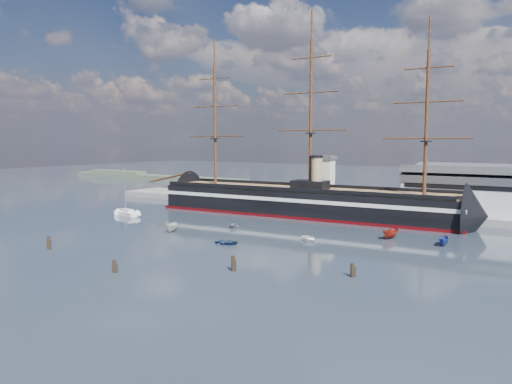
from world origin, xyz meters
The scene contains 16 objects.
ground centered at (0.00, 40.00, 0.00)m, with size 600.00×600.00×0.00m, color #202936.
quay centered at (10.00, 76.00, 0.00)m, with size 180.00×18.00×2.00m, color slate.
quay_tower centered at (3.00, 73.00, 9.75)m, with size 5.00×5.00×15.00m.
shoreline centered at (-139.23, 135.00, 1.45)m, with size 120.00×10.00×4.00m.
warship centered at (0.16, 60.00, 4.04)m, with size 113.20×19.97×53.94m.
sailboat centered at (-40.96, 32.00, 0.88)m, with size 8.94×4.46×13.75m.
motorboat_a centered at (-12.52, 19.71, 0.00)m, with size 6.38×2.34×2.55m, color silver.
motorboat_b centered at (7.09, 15.00, 0.00)m, with size 3.08×1.23×1.44m, color navy.
motorboat_c centered at (33.96, 39.69, 0.00)m, with size 6.52×2.39×2.61m, color maroon.
motorboat_d centered at (-3.64, 32.20, 0.00)m, with size 5.74×2.49×2.10m, color slate.
motorboat_e centered at (19.98, 27.49, 0.00)m, with size 3.41×1.36×1.59m, color white.
motorboat_f centered at (45.61, 38.25, 0.00)m, with size 5.70×2.09×2.28m, color navy.
piling_near_left centered at (-20.29, -8.02, 0.00)m, with size 0.64×0.64×3.31m, color black.
piling_near_mid centered at (4.56, -13.06, 0.00)m, with size 0.64×0.64×2.81m, color black.
piling_near_right centered at (20.43, -1.67, 0.00)m, with size 0.64×0.64×3.30m, color black.
piling_far_right centered at (38.65, 5.50, 0.00)m, with size 0.64×0.64×2.98m, color black.
Camera 1 is at (67.61, -68.17, 21.73)m, focal length 35.00 mm.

